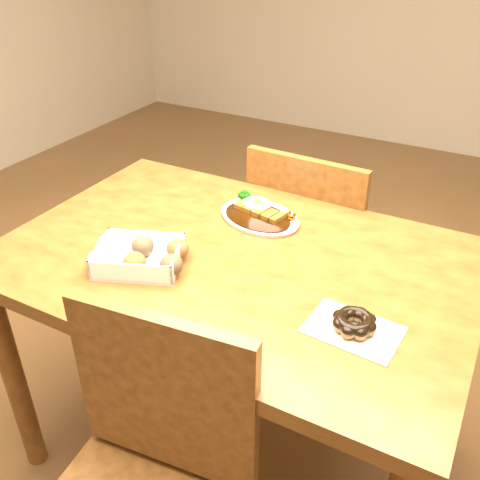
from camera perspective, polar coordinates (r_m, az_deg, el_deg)
The scene contains 6 objects.
ground at distance 1.89m, azimuth -0.48°, elevation -21.13°, with size 6.00×6.00×0.00m, color brown.
table at distance 1.43m, azimuth -0.59°, elevation -4.96°, with size 1.20×0.80×0.75m.
chair_far at distance 1.92m, azimuth 7.93°, elevation -1.01°, with size 0.44×0.44×0.87m.
katsu_curry_plate at distance 1.53m, azimuth 2.06°, elevation 2.77°, with size 0.29×0.24×0.05m.
donut_box at distance 1.34m, azimuth -10.75°, elevation -1.63°, with size 0.25×0.22×0.06m.
pon_de_ring at distance 1.15m, azimuth 12.07°, elevation -8.65°, with size 0.20×0.15×0.04m.
Camera 1 is at (0.56, -1.00, 1.49)m, focal length 40.00 mm.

